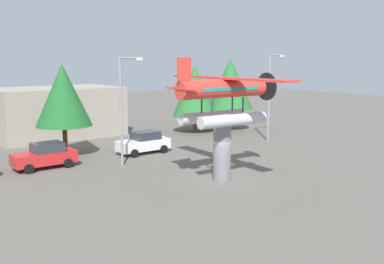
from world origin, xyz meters
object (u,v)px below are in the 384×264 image
at_px(display_pedestal, 222,152).
at_px(tree_center_back, 195,91).
at_px(floatplane_monument, 224,96).
at_px(streetlight_secondary, 270,91).
at_px(tree_far_east, 230,83).
at_px(tree_east, 63,95).
at_px(streetlight_primary, 123,103).
at_px(storefront_building, 56,112).
at_px(car_mid_red, 45,155).
at_px(car_far_white, 144,142).

bearing_deg(display_pedestal, tree_center_back, 56.79).
distance_m(floatplane_monument, streetlight_secondary, 14.46).
distance_m(display_pedestal, tree_far_east, 20.27).
distance_m(display_pedestal, tree_east, 13.76).
distance_m(streetlight_primary, storefront_building, 15.11).
height_order(streetlight_primary, streetlight_secondary, streetlight_secondary).
bearing_deg(tree_center_back, car_mid_red, -162.12).
bearing_deg(floatplane_monument, car_mid_red, 130.61).
xyz_separation_m(display_pedestal, streetlight_primary, (-2.83, 7.06, 2.67)).
distance_m(tree_east, tree_far_east, 18.98).
xyz_separation_m(floatplane_monument, storefront_building, (-2.01, 22.01, -2.82)).
relative_size(floatplane_monument, car_far_white, 2.49).
distance_m(display_pedestal, streetlight_secondary, 14.83).
xyz_separation_m(streetlight_secondary, tree_center_back, (-2.37, 8.04, -0.32)).
distance_m(car_far_white, tree_far_east, 14.82).
bearing_deg(streetlight_secondary, tree_far_east, 78.21).
distance_m(car_far_white, tree_east, 7.16).
bearing_deg(floatplane_monument, tree_east, 114.73).
height_order(streetlight_secondary, tree_far_east, streetlight_secondary).
distance_m(storefront_building, tree_center_back, 13.80).
bearing_deg(car_far_white, tree_far_east, -161.24).
bearing_deg(storefront_building, streetlight_primary, -93.65).
relative_size(display_pedestal, car_far_white, 0.84).
bearing_deg(storefront_building, tree_east, -107.85).
bearing_deg(tree_far_east, tree_east, -174.38).
bearing_deg(floatplane_monument, car_far_white, 90.81).
distance_m(floatplane_monument, streetlight_primary, 7.70).
distance_m(floatplane_monument, tree_center_back, 18.46).
height_order(streetlight_primary, tree_far_east, streetlight_primary).
bearing_deg(display_pedestal, car_mid_red, 127.50).
bearing_deg(car_far_white, car_mid_red, -0.13).
relative_size(tree_east, tree_far_east, 0.94).
relative_size(tree_east, tree_center_back, 1.04).
height_order(car_far_white, streetlight_secondary, streetlight_secondary).
xyz_separation_m(streetlight_primary, tree_far_east, (16.78, 7.30, 0.49)).
relative_size(display_pedestal, floatplane_monument, 0.34).
xyz_separation_m(car_mid_red, streetlight_secondary, (20.02, -2.34, 3.69)).
bearing_deg(tree_center_back, floatplane_monument, -122.86).
bearing_deg(display_pedestal, tree_east, 111.57).
distance_m(display_pedestal, tree_center_back, 18.67).
relative_size(floatplane_monument, streetlight_primary, 1.38).
xyz_separation_m(car_far_white, streetlight_secondary, (12.06, -2.32, 3.69)).
bearing_deg(floatplane_monument, display_pedestal, -180.00).
relative_size(display_pedestal, streetlight_primary, 0.46).
height_order(floatplane_monument, streetlight_primary, streetlight_primary).
bearing_deg(tree_center_back, tree_east, -168.80).
distance_m(car_far_white, streetlight_secondary, 12.83).
bearing_deg(streetlight_primary, tree_east, 111.20).
xyz_separation_m(floatplane_monument, tree_center_back, (10.01, 15.49, -0.94)).
relative_size(floatplane_monument, storefront_building, 0.90).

